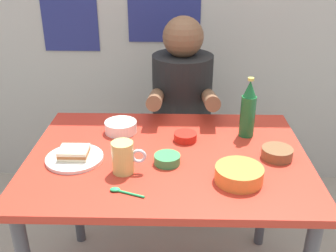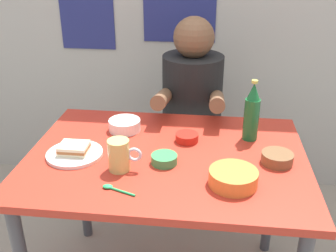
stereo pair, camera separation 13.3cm
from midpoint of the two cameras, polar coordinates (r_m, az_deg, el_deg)
The scene contains 13 objects.
dining_table at distance 1.62m, azimuth 2.15°, elevation -6.99°, with size 1.10×0.80×0.74m.
stool at distance 2.31m, azimuth 4.89°, elevation -5.02°, with size 0.34×0.34×0.45m.
person_seated at distance 2.12m, azimuth 5.29°, elevation 4.59°, with size 0.33×0.56×0.72m.
plate_orange at distance 1.59m, azimuth -10.98°, elevation -4.02°, with size 0.22×0.22×0.01m, color silver.
sandwich at distance 1.58m, azimuth -11.05°, elevation -3.23°, with size 0.11×0.09×0.04m.
beer_mug at distance 1.45m, azimuth -4.38°, elevation -4.26°, with size 0.13×0.08×0.12m.
beer_bottle at distance 1.69m, azimuth 14.18°, elevation 1.76°, with size 0.06×0.06×0.26m.
soup_bowl_orange at distance 1.40m, azimuth 12.08°, elevation -7.25°, with size 0.17×0.17×0.05m.
dip_bowl_green at distance 1.50m, azimuth 2.11°, elevation -4.79°, with size 0.10×0.10×0.03m.
condiment_bowl_brown at distance 1.58m, azimuth 17.80°, elevation -4.41°, with size 0.12×0.12×0.04m.
sambal_bowl_red at distance 1.67m, azimuth 5.01°, elevation -1.66°, with size 0.10×0.10×0.03m.
rice_bowl_white at distance 1.76m, azimuth -4.12°, elevation 0.16°, with size 0.14×0.14×0.05m.
spoon at distance 1.37m, azimuth -5.13°, elevation -9.00°, with size 0.12×0.05×0.01m.
Camera 2 is at (0.17, -1.36, 1.51)m, focal length 42.37 mm.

